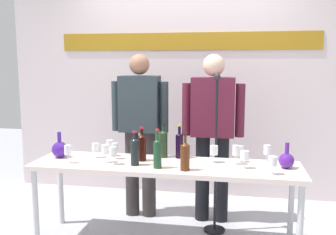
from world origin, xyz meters
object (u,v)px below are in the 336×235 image
object	(u,v)px
wine_glass_right_2	(236,151)
wine_glass_right_4	(214,151)
decanter_blue_left	(60,149)
wine_glass_right_3	(240,151)
wine_glass_left_2	(115,148)
wine_glass_left_4	(68,150)
wine_bottle_5	(142,146)
wine_glass_left_5	(96,148)
wine_bottle_2	(163,143)
wine_glass_right_0	(245,156)
display_table	(165,171)
presenter_left	(140,125)
wine_glass_right_1	(273,162)
wine_bottle_4	(135,150)
decanter_blue_right	(286,160)
wine_glass_right_5	(267,150)
wine_glass_left_3	(113,152)
presenter_right	(213,127)
wine_bottle_1	(157,152)
wine_bottle_0	(185,155)
microphone_stand	(215,181)
wine_glass_left_0	(110,145)
wine_glass_left_1	(105,150)
wine_bottle_3	(179,144)

from	to	relation	value
wine_glass_right_2	wine_glass_right_4	bearing A→B (deg)	172.84
decanter_blue_left	wine_glass_right_3	world-z (taller)	decanter_blue_left
wine_glass_left_2	wine_glass_left_4	bearing A→B (deg)	-149.36
wine_bottle_5	wine_glass_left_5	size ratio (longest dim) A/B	2.28
wine_glass_right_2	wine_glass_left_4	bearing A→B (deg)	-171.36
wine_bottle_2	decanter_blue_left	bearing A→B (deg)	-169.35
wine_glass_right_0	wine_glass_right_3	xyz separation A→B (m)	(-0.03, 0.20, -0.01)
display_table	presenter_left	world-z (taller)	presenter_left
display_table	wine_bottle_5	world-z (taller)	wine_bottle_5
wine_glass_right_1	wine_glass_right_2	world-z (taller)	wine_glass_right_2
wine_bottle_4	wine_glass_right_3	distance (m)	0.91
wine_glass_right_4	wine_glass_right_3	bearing A→B (deg)	14.67
decanter_blue_right	wine_glass_right_5	bearing A→B (deg)	127.15
wine_bottle_4	wine_glass_right_0	distance (m)	0.91
wine_glass_left_3	wine_glass_right_3	distance (m)	1.09
presenter_right	wine_bottle_1	distance (m)	0.83
wine_bottle_1	wine_glass_left_4	world-z (taller)	wine_bottle_1
wine_glass_right_5	wine_glass_right_0	bearing A→B (deg)	-127.81
display_table	wine_bottle_1	xyz separation A→B (m)	(-0.04, -0.14, 0.20)
wine_glass_left_3	wine_glass_left_5	world-z (taller)	wine_glass_left_3
wine_bottle_0	wine_glass_left_4	xyz separation A→B (m)	(-1.02, 0.04, -0.01)
wine_bottle_1	microphone_stand	xyz separation A→B (m)	(0.45, 0.46, -0.37)
decanter_blue_left	wine_glass_right_2	size ratio (longest dim) A/B	1.42
wine_glass_left_0	wine_glass_right_5	size ratio (longest dim) A/B	1.02
presenter_right	wine_glass_left_1	size ratio (longest dim) A/B	10.78
display_table	wine_bottle_1	world-z (taller)	wine_bottle_1
wine_glass_right_4	microphone_stand	world-z (taller)	microphone_stand
wine_glass_left_1	wine_glass_right_3	size ratio (longest dim) A/B	1.07
wine_bottle_0	wine_bottle_2	size ratio (longest dim) A/B	0.98
wine_glass_right_2	wine_glass_right_3	size ratio (longest dim) A/B	1.15
display_table	presenter_left	bearing A→B (deg)	122.19
presenter_left	wine_glass_left_3	bearing A→B (deg)	-95.02
wine_bottle_0	wine_bottle_3	bearing A→B (deg)	105.11
wine_bottle_0	microphone_stand	size ratio (longest dim) A/B	0.21
wine_bottle_0	wine_glass_left_2	world-z (taller)	wine_bottle_0
wine_glass_right_1	display_table	bearing A→B (deg)	169.84
wine_glass_left_0	wine_glass_right_3	world-z (taller)	wine_glass_left_0
wine_bottle_0	wine_glass_right_2	world-z (taller)	wine_bottle_0
wine_bottle_3	wine_glass_left_3	distance (m)	0.61
wine_glass_right_2	wine_glass_left_1	bearing A→B (deg)	-173.02
wine_glass_left_0	wine_glass_right_2	bearing A→B (deg)	-4.31
wine_bottle_4	wine_glass_left_2	world-z (taller)	wine_bottle_4
wine_glass_left_0	wine_glass_left_1	world-z (taller)	wine_glass_left_1
wine_bottle_4	wine_glass_left_4	xyz separation A→B (m)	(-0.58, -0.04, -0.02)
wine_glass_left_3	wine_glass_right_2	bearing A→B (deg)	10.45
wine_glass_right_3	wine_glass_right_4	distance (m)	0.23
wine_glass_left_1	wine_glass_left_5	size ratio (longest dim) A/B	1.17
display_table	wine_bottle_2	bearing A→B (deg)	104.26
wine_glass_left_0	presenter_right	bearing A→B (deg)	24.19
decanter_blue_left	presenter_right	bearing A→B (deg)	21.82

